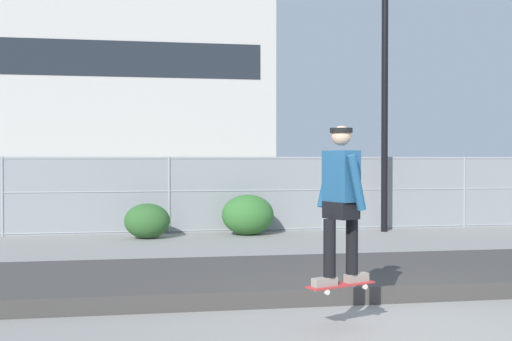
{
  "coord_description": "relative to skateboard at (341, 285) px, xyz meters",
  "views": [
    {
      "loc": [
        -2.48,
        -6.3,
        1.82
      ],
      "look_at": [
        -0.45,
        5.51,
        1.59
      ],
      "focal_mm": 45.33,
      "sensor_mm": 36.0,
      "label": 1
    }
  ],
  "objects": [
    {
      "name": "parked_car_near",
      "position": [
        -3.91,
        12.49,
        0.37
      ],
      "size": [
        4.48,
        2.11,
        1.66
      ],
      "color": "#B7BABF",
      "rests_on": "ground_plane"
    },
    {
      "name": "ground_plane",
      "position": [
        0.44,
        -0.26,
        -0.47
      ],
      "size": [
        120.0,
        120.0,
        0.0
      ],
      "primitive_type": "plane",
      "color": "gray"
    },
    {
      "name": "shrub_center",
      "position": [
        0.34,
        8.46,
        0.01
      ],
      "size": [
        1.23,
        1.01,
        0.95
      ],
      "color": "#336B2D",
      "rests_on": "ground_plane"
    },
    {
      "name": "chain_fence",
      "position": [
        0.44,
        9.1,
        0.46
      ],
      "size": [
        19.17,
        0.06,
        1.85
      ],
      "color": "gray",
      "rests_on": "ground_plane"
    },
    {
      "name": "skateboard",
      "position": [
        0.0,
        0.0,
        0.0
      ],
      "size": [
        0.81,
        0.5,
        0.07
      ],
      "color": "#B22D2D"
    },
    {
      "name": "library_building",
      "position": [
        -7.5,
        45.81,
        6.61
      ],
      "size": [
        29.79,
        12.29,
        14.16
      ],
      "color": "#B2AFA8",
      "rests_on": "ground_plane"
    },
    {
      "name": "street_lamp",
      "position": [
        3.78,
        8.59,
        3.56
      ],
      "size": [
        0.44,
        0.44,
        6.43
      ],
      "color": "black",
      "rests_on": "ground_plane"
    },
    {
      "name": "skater",
      "position": [
        -0.0,
        0.0,
        0.96
      ],
      "size": [
        0.7,
        0.62,
        1.67
      ],
      "color": "gray",
      "rests_on": "skateboard"
    },
    {
      "name": "gravel_berm",
      "position": [
        0.44,
        2.42,
        -0.36
      ],
      "size": [
        11.94,
        2.79,
        0.22
      ],
      "primitive_type": "cube",
      "color": "#3D3A38",
      "rests_on": "ground_plane"
    },
    {
      "name": "parked_car_mid",
      "position": [
        2.8,
        12.8,
        0.37
      ],
      "size": [
        4.52,
        2.2,
        1.66
      ],
      "color": "silver",
      "rests_on": "ground_plane"
    },
    {
      "name": "shrub_left",
      "position": [
        -2.0,
        8.18,
        -0.07
      ],
      "size": [
        1.03,
        0.84,
        0.79
      ],
      "color": "#2D5B28",
      "rests_on": "ground_plane"
    }
  ]
}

